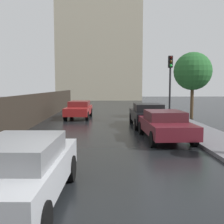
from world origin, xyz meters
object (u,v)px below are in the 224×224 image
(car_maroon_behind_camera, at_px, (165,124))
(traffic_light, at_px, (170,76))
(street_tree_near, at_px, (193,71))
(car_black_far_lane, at_px, (148,114))
(car_red_near_kerb, at_px, (79,109))
(car_silver_mid_road, at_px, (22,169))

(car_maroon_behind_camera, xyz_separation_m, traffic_light, (1.44, 5.11, 2.39))
(car_maroon_behind_camera, height_order, street_tree_near, street_tree_near)
(car_maroon_behind_camera, relative_size, car_black_far_lane, 1.03)
(car_red_near_kerb, bearing_deg, street_tree_near, 179.41)
(car_silver_mid_road, bearing_deg, car_black_far_lane, -109.39)
(car_red_near_kerb, relative_size, car_maroon_behind_camera, 0.93)
(car_silver_mid_road, relative_size, car_black_far_lane, 0.95)
(car_silver_mid_road, height_order, street_tree_near, street_tree_near)
(car_red_near_kerb, xyz_separation_m, street_tree_near, (8.63, -0.43, 2.87))
(traffic_light, relative_size, street_tree_near, 0.85)
(car_maroon_behind_camera, bearing_deg, car_silver_mid_road, -124.50)
(car_silver_mid_road, height_order, car_black_far_lane, car_silver_mid_road)
(car_silver_mid_road, bearing_deg, traffic_light, -114.25)
(car_maroon_behind_camera, xyz_separation_m, street_tree_near, (3.86, 8.15, 2.87))
(car_red_near_kerb, bearing_deg, car_maroon_behind_camera, 121.32)
(car_black_far_lane, bearing_deg, car_silver_mid_road, -111.38)
(car_red_near_kerb, distance_m, traffic_light, 7.50)
(car_silver_mid_road, distance_m, car_maroon_behind_camera, 8.22)
(car_red_near_kerb, height_order, street_tree_near, street_tree_near)
(car_maroon_behind_camera, relative_size, traffic_light, 1.09)
(car_maroon_behind_camera, bearing_deg, car_black_far_lane, 90.30)
(car_maroon_behind_camera, bearing_deg, traffic_light, 72.70)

